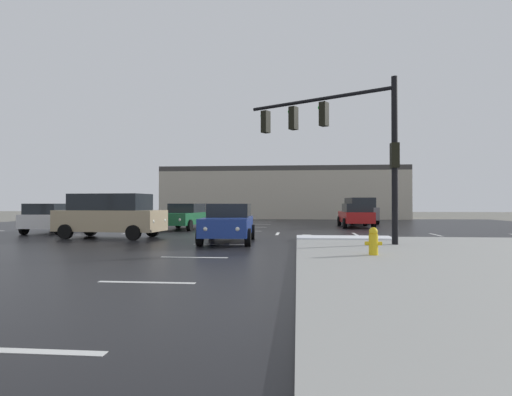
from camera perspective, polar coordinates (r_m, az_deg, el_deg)
name	(u,v)px	position (r m, az deg, el deg)	size (l,w,h in m)	color
ground_plane	(240,234)	(22.62, -2.19, -4.81)	(120.00, 120.00, 0.00)	slate
road_asphalt	(240,234)	(22.62, -2.19, -4.78)	(44.00, 44.00, 0.02)	black
snow_strip_curbside	(344,237)	(18.52, 11.67, -5.18)	(4.00, 1.60, 0.06)	white
lane_markings	(260,236)	(21.12, 0.56, -5.04)	(36.15, 36.15, 0.01)	silver
traffic_signal_mast	(341,133)	(17.09, 11.27, 8.51)	(5.58, 3.37, 6.06)	black
fire_hydrant	(373,241)	(12.70, 15.39, -5.56)	(0.48, 0.26, 0.79)	gold
strip_building_background	(283,193)	(46.43, 3.67, 0.62)	(25.13, 8.00, 5.38)	#BCB29E
sedan_green	(185,216)	(26.68, -9.51, -2.34)	(2.29, 4.64, 1.58)	#195933
suv_tan	(111,215)	(20.77, -18.82, -2.12)	(4.97, 2.53, 2.03)	tan
sedan_blue	(229,222)	(17.67, -3.67, -3.19)	(2.22, 4.61, 1.58)	navy
suv_grey	(360,210)	(34.66, 13.65, -1.56)	(2.41, 4.93, 2.03)	slate
sedan_white	(55,217)	(25.52, -25.27, -2.36)	(2.28, 4.64, 1.58)	white
sedan_red	(356,215)	(29.20, 13.18, -2.19)	(2.08, 4.57, 1.58)	#B21919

